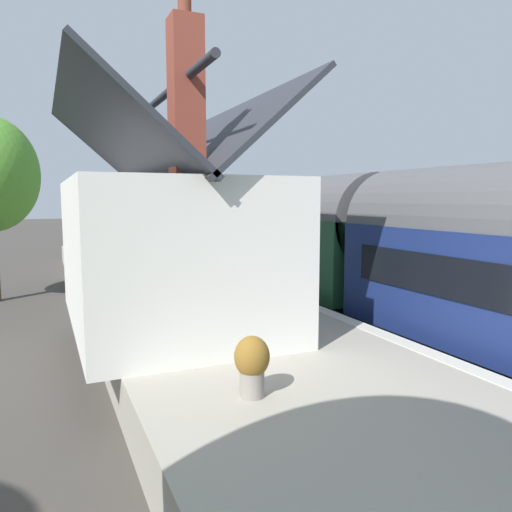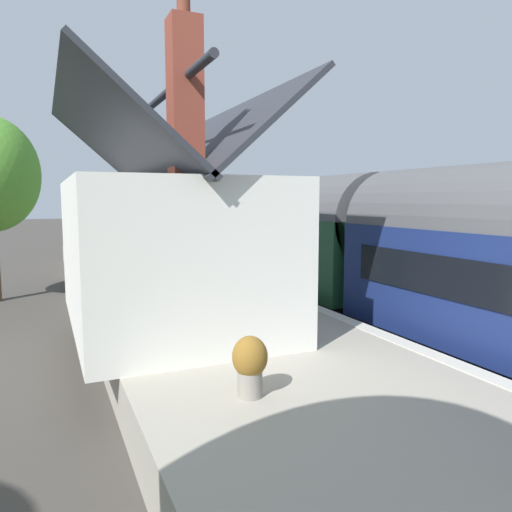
{
  "view_description": "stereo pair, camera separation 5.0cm",
  "coord_description": "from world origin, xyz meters",
  "px_view_note": "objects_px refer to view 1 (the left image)",
  "views": [
    {
      "loc": [
        -14.22,
        7.38,
        3.61
      ],
      "look_at": [
        -0.87,
        1.5,
        1.89
      ],
      "focal_mm": 34.17,
      "sensor_mm": 36.0,
      "label": 1
    },
    {
      "loc": [
        -14.24,
        7.34,
        3.61
      ],
      "look_at": [
        -0.87,
        1.5,
        1.89
      ],
      "focal_mm": 34.17,
      "sensor_mm": 36.0,
      "label": 2
    }
  ],
  "objects_px": {
    "lamp_post_platform": "(198,203)",
    "bench_mid_platform": "(139,242)",
    "station_building": "(166,245)",
    "planter_edge_near": "(252,363)",
    "planter_by_door": "(109,259)",
    "station_sign_board": "(209,242)",
    "bench_platform_end": "(152,246)"
  },
  "relations": [
    {
      "from": "planter_edge_near",
      "to": "bench_platform_end",
      "type": "bearing_deg",
      "value": -7.29
    },
    {
      "from": "bench_mid_platform",
      "to": "planter_edge_near",
      "type": "relative_size",
      "value": 1.65
    },
    {
      "from": "planter_by_door",
      "to": "lamp_post_platform",
      "type": "height_order",
      "value": "lamp_post_platform"
    },
    {
      "from": "station_building",
      "to": "bench_mid_platform",
      "type": "xyz_separation_m",
      "value": [
        14.72,
        -2.08,
        -1.23
      ]
    },
    {
      "from": "station_building",
      "to": "planter_edge_near",
      "type": "xyz_separation_m",
      "value": [
        -4.62,
        -0.07,
        -1.23
      ]
    },
    {
      "from": "station_building",
      "to": "lamp_post_platform",
      "type": "bearing_deg",
      "value": -22.09
    },
    {
      "from": "bench_platform_end",
      "to": "planter_edge_near",
      "type": "bearing_deg",
      "value": 172.71
    },
    {
      "from": "bench_mid_platform",
      "to": "planter_by_door",
      "type": "relative_size",
      "value": 1.97
    },
    {
      "from": "station_building",
      "to": "bench_mid_platform",
      "type": "distance_m",
      "value": 14.92
    },
    {
      "from": "bench_mid_platform",
      "to": "planter_edge_near",
      "type": "distance_m",
      "value": 19.45
    },
    {
      "from": "planter_by_door",
      "to": "planter_edge_near",
      "type": "relative_size",
      "value": 0.83
    },
    {
      "from": "bench_platform_end",
      "to": "station_sign_board",
      "type": "relative_size",
      "value": 0.9
    },
    {
      "from": "planter_by_door",
      "to": "planter_edge_near",
      "type": "bearing_deg",
      "value": -179.15
    },
    {
      "from": "lamp_post_platform",
      "to": "bench_mid_platform",
      "type": "bearing_deg",
      "value": 6.79
    },
    {
      "from": "bench_platform_end",
      "to": "bench_mid_platform",
      "type": "relative_size",
      "value": 1.0
    },
    {
      "from": "bench_mid_platform",
      "to": "lamp_post_platform",
      "type": "relative_size",
      "value": 0.38
    },
    {
      "from": "planter_edge_near",
      "to": "bench_mid_platform",
      "type": "bearing_deg",
      "value": -5.93
    },
    {
      "from": "station_building",
      "to": "bench_mid_platform",
      "type": "bearing_deg",
      "value": -8.04
    },
    {
      "from": "planter_by_door",
      "to": "lamp_post_platform",
      "type": "relative_size",
      "value": 0.19
    },
    {
      "from": "station_building",
      "to": "planter_by_door",
      "type": "distance_m",
      "value": 9.18
    },
    {
      "from": "lamp_post_platform",
      "to": "station_sign_board",
      "type": "relative_size",
      "value": 2.34
    },
    {
      "from": "station_building",
      "to": "bench_platform_end",
      "type": "xyz_separation_m",
      "value": [
        12.42,
        -2.25,
        -1.23
      ]
    },
    {
      "from": "planter_by_door",
      "to": "station_sign_board",
      "type": "bearing_deg",
      "value": -138.25
    },
    {
      "from": "lamp_post_platform",
      "to": "planter_by_door",
      "type": "bearing_deg",
      "value": 60.11
    },
    {
      "from": "station_building",
      "to": "planter_by_door",
      "type": "height_order",
      "value": "station_building"
    },
    {
      "from": "station_building",
      "to": "planter_edge_near",
      "type": "distance_m",
      "value": 4.78
    },
    {
      "from": "planter_by_door",
      "to": "station_sign_board",
      "type": "distance_m",
      "value": 4.59
    },
    {
      "from": "lamp_post_platform",
      "to": "station_sign_board",
      "type": "distance_m",
      "value": 2.11
    },
    {
      "from": "bench_platform_end",
      "to": "bench_mid_platform",
      "type": "xyz_separation_m",
      "value": [
        2.3,
        0.17,
        0.0
      ]
    },
    {
      "from": "planter_by_door",
      "to": "planter_edge_near",
      "type": "xyz_separation_m",
      "value": [
        -13.7,
        -0.2,
        0.12
      ]
    },
    {
      "from": "station_building",
      "to": "bench_platform_end",
      "type": "relative_size",
      "value": 4.93
    },
    {
      "from": "planter_by_door",
      "to": "lamp_post_platform",
      "type": "xyz_separation_m",
      "value": [
        -1.78,
        -3.09,
        2.22
      ]
    }
  ]
}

